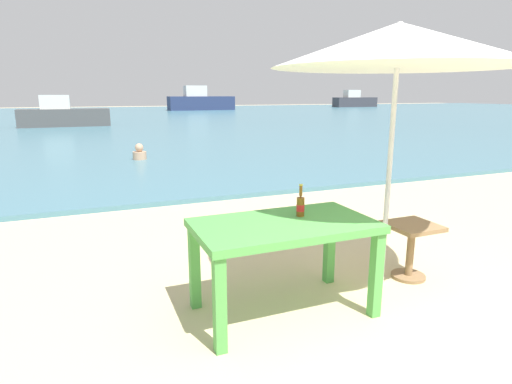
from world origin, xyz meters
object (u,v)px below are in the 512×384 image
boat_tanker (354,101)px  side_table_wood (411,243)px  boat_barge (63,115)px  boat_ferry (200,101)px  swimmer_person (139,153)px  picnic_table_green (284,235)px  beer_bottle_amber (300,205)px  patio_umbrella (398,46)px

boat_tanker → side_table_wood: bearing=-124.5°
boat_tanker → boat_barge: 39.11m
boat_ferry → swimmer_person: bearing=-107.7°
boat_barge → picnic_table_green: bearing=-84.0°
beer_bottle_amber → swimmer_person: (-0.28, 8.16, -0.61)m
picnic_table_green → patio_umbrella: 1.82m
boat_barge → boat_ferry: bearing=56.8°
boat_barge → boat_tanker: bearing=33.1°
patio_umbrella → side_table_wood: size_ratio=4.26×
picnic_table_green → boat_tanker: boat_tanker is taller
patio_umbrella → swimmer_person: (-1.16, 8.15, -1.88)m
patio_umbrella → picnic_table_green: bearing=-174.2°
side_table_wood → boat_ferry: 40.47m
boat_barge → boat_ferry: (12.16, 18.55, 0.30)m
side_table_wood → boat_barge: 21.32m
side_table_wood → swimmer_person: 8.27m
boat_tanker → patio_umbrella: bearing=-124.8°
swimmer_person → boat_ferry: boat_ferry is taller
picnic_table_green → beer_bottle_amber: bearing=27.0°
beer_bottle_amber → boat_ferry: size_ratio=0.04×
beer_bottle_amber → boat_ferry: boat_ferry is taller
patio_umbrella → beer_bottle_amber: bearing=-179.4°
picnic_table_green → beer_bottle_amber: 0.30m
swimmer_person → boat_barge: bearing=99.4°
beer_bottle_amber → boat_barge: size_ratio=0.06×
side_table_wood → boat_tanker: bearing=55.5°
patio_umbrella → boat_ferry: boat_ferry is taller
boat_barge → boat_ferry: 22.18m
beer_bottle_amber → patio_umbrella: patio_umbrella is taller
swimmer_person → picnic_table_green: bearing=-89.4°
side_table_wood → boat_ferry: bearing=77.8°
beer_bottle_amber → side_table_wood: 1.31m
side_table_wood → boat_barge: size_ratio=0.12×
boat_tanker → boat_ferry: (-20.62, -2.79, 0.12)m
picnic_table_green → swimmer_person: 8.26m
boat_barge → patio_umbrella: bearing=-81.1°
beer_bottle_amber → boat_tanker: bearing=54.4°
side_table_wood → swimmer_person: bearing=100.4°
boat_barge → beer_bottle_amber: bearing=-83.5°
picnic_table_green → boat_barge: size_ratio=0.32×
boat_barge → swimmer_person: bearing=-80.6°
boat_barge → boat_ferry: boat_ferry is taller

